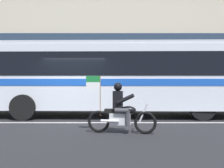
{
  "coord_description": "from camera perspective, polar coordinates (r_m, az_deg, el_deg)",
  "views": [
    {
      "loc": [
        1.55,
        -11.29,
        1.74
      ],
      "look_at": [
        1.5,
        -0.69,
        1.48
      ],
      "focal_mm": 45.36,
      "sensor_mm": 36.0,
      "label": 1
    }
  ],
  "objects": [
    {
      "name": "lane_center_stripe",
      "position": [
        10.94,
        -7.93,
        -7.71
      ],
      "size": [
        26.6,
        0.14,
        0.01
      ],
      "primitive_type": "cube",
      "color": "silver",
      "rests_on": "ground_plane"
    },
    {
      "name": "fire_hydrant",
      "position": [
        15.58,
        4.52,
        -3.07
      ],
      "size": [
        0.22,
        0.3,
        0.75
      ],
      "color": "#4C8C3F",
      "rests_on": "sidewalk_curb"
    },
    {
      "name": "transit_bus",
      "position": [
        12.49,
        1.41,
        2.09
      ],
      "size": [
        12.4,
        2.92,
        3.22
      ],
      "color": "silver",
      "rests_on": "ground_plane"
    },
    {
      "name": "ground_plane",
      "position": [
        11.53,
        -7.5,
        -7.26
      ],
      "size": [
        60.0,
        60.0,
        0.0
      ],
      "primitive_type": "plane",
      "color": "black"
    },
    {
      "name": "office_building_facade",
      "position": [
        19.12,
        -4.48,
        12.81
      ],
      "size": [
        28.0,
        0.89,
        11.01
      ],
      "color": "#B2A893",
      "rests_on": "ground_plane"
    },
    {
      "name": "motorcycle_with_rider",
      "position": [
        8.77,
        2.09,
        -5.61
      ],
      "size": [
        2.18,
        0.69,
        1.78
      ],
      "color": "black",
      "rests_on": "ground_plane"
    },
    {
      "name": "sidewalk_curb",
      "position": [
        16.55,
        -5.11,
        -4.35
      ],
      "size": [
        28.0,
        3.8,
        0.15
      ],
      "primitive_type": "cube",
      "color": "#B7B2A8",
      "rests_on": "ground_plane"
    }
  ]
}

